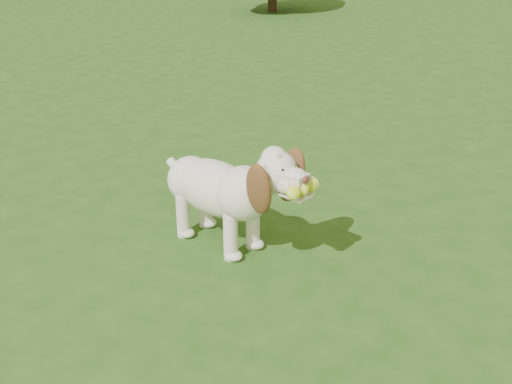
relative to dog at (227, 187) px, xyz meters
name	(u,v)px	position (x,y,z in m)	size (l,w,h in m)	color
ground	(186,299)	(-0.39, -0.40, -0.36)	(80.00, 80.00, 0.00)	#204313
dog	(227,187)	(0.00, 0.00, 0.00)	(0.62, 1.01, 0.68)	silver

